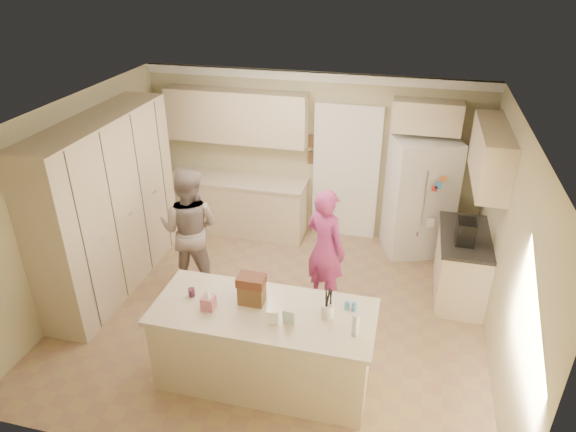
% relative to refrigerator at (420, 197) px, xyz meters
% --- Properties ---
extents(floor, '(5.20, 4.60, 0.02)m').
position_rel_refrigerator_xyz_m(floor, '(-1.70, -2.06, -0.91)').
color(floor, '#998058').
rests_on(floor, ground).
extents(ceiling, '(5.20, 4.60, 0.02)m').
position_rel_refrigerator_xyz_m(ceiling, '(-1.70, -2.06, 1.71)').
color(ceiling, white).
rests_on(ceiling, wall_back).
extents(wall_back, '(5.20, 0.02, 2.60)m').
position_rel_refrigerator_xyz_m(wall_back, '(-1.70, 0.25, 0.40)').
color(wall_back, '#BDB48B').
rests_on(wall_back, ground).
extents(wall_front, '(5.20, 0.02, 2.60)m').
position_rel_refrigerator_xyz_m(wall_front, '(-1.70, -4.37, 0.40)').
color(wall_front, '#BDB48B').
rests_on(wall_front, ground).
extents(wall_left, '(0.02, 4.60, 2.60)m').
position_rel_refrigerator_xyz_m(wall_left, '(-4.31, -2.06, 0.40)').
color(wall_left, '#BDB48B').
rests_on(wall_left, ground).
extents(wall_right, '(0.02, 4.60, 2.60)m').
position_rel_refrigerator_xyz_m(wall_right, '(0.91, -2.06, 0.40)').
color(wall_right, '#BDB48B').
rests_on(wall_right, ground).
extents(crown_back, '(5.20, 0.08, 0.12)m').
position_rel_refrigerator_xyz_m(crown_back, '(-1.70, 0.20, 1.63)').
color(crown_back, white).
rests_on(crown_back, wall_back).
extents(pantry_bank, '(0.60, 2.60, 2.35)m').
position_rel_refrigerator_xyz_m(pantry_bank, '(-4.00, -1.86, 0.28)').
color(pantry_bank, beige).
rests_on(pantry_bank, floor).
extents(back_base_cab, '(2.20, 0.60, 0.88)m').
position_rel_refrigerator_xyz_m(back_base_cab, '(-2.85, -0.06, -0.46)').
color(back_base_cab, beige).
rests_on(back_base_cab, floor).
extents(back_countertop, '(2.24, 0.63, 0.04)m').
position_rel_refrigerator_xyz_m(back_countertop, '(-2.85, -0.07, 0.00)').
color(back_countertop, beige).
rests_on(back_countertop, back_base_cab).
extents(back_upper_cab, '(2.20, 0.35, 0.80)m').
position_rel_refrigerator_xyz_m(back_upper_cab, '(-2.85, 0.07, 1.00)').
color(back_upper_cab, beige).
rests_on(back_upper_cab, wall_back).
extents(doorway_opening, '(0.90, 0.06, 2.10)m').
position_rel_refrigerator_xyz_m(doorway_opening, '(-1.15, 0.22, 0.15)').
color(doorway_opening, black).
rests_on(doorway_opening, floor).
extents(doorway_casing, '(1.02, 0.03, 2.22)m').
position_rel_refrigerator_xyz_m(doorway_casing, '(-1.15, 0.19, 0.15)').
color(doorway_casing, white).
rests_on(doorway_casing, floor).
extents(wall_frame_upper, '(0.15, 0.02, 0.20)m').
position_rel_refrigerator_xyz_m(wall_frame_upper, '(-1.68, 0.21, 0.65)').
color(wall_frame_upper, brown).
rests_on(wall_frame_upper, wall_back).
extents(wall_frame_lower, '(0.15, 0.02, 0.20)m').
position_rel_refrigerator_xyz_m(wall_frame_lower, '(-1.68, 0.21, 0.38)').
color(wall_frame_lower, brown).
rests_on(wall_frame_lower, wall_back).
extents(refrigerator, '(1.08, 0.96, 1.80)m').
position_rel_refrigerator_xyz_m(refrigerator, '(0.00, 0.00, 0.00)').
color(refrigerator, white).
rests_on(refrigerator, floor).
extents(fridge_seam, '(0.02, 0.02, 1.78)m').
position_rel_refrigerator_xyz_m(fridge_seam, '(0.00, -0.35, 0.00)').
color(fridge_seam, gray).
rests_on(fridge_seam, refrigerator).
extents(fridge_dispenser, '(0.22, 0.03, 0.35)m').
position_rel_refrigerator_xyz_m(fridge_dispenser, '(-0.22, -0.37, 0.25)').
color(fridge_dispenser, black).
rests_on(fridge_dispenser, refrigerator).
extents(fridge_handle_l, '(0.02, 0.02, 0.85)m').
position_rel_refrigerator_xyz_m(fridge_handle_l, '(-0.05, -0.37, 0.15)').
color(fridge_handle_l, silver).
rests_on(fridge_handle_l, refrigerator).
extents(fridge_handle_r, '(0.02, 0.02, 0.85)m').
position_rel_refrigerator_xyz_m(fridge_handle_r, '(0.05, -0.37, 0.15)').
color(fridge_handle_r, silver).
rests_on(fridge_handle_r, refrigerator).
extents(over_fridge_cab, '(0.95, 0.35, 0.45)m').
position_rel_refrigerator_xyz_m(over_fridge_cab, '(-0.05, 0.07, 1.20)').
color(over_fridge_cab, beige).
rests_on(over_fridge_cab, wall_back).
extents(right_base_cab, '(0.60, 1.20, 0.88)m').
position_rel_refrigerator_xyz_m(right_base_cab, '(0.60, -1.06, -0.46)').
color(right_base_cab, beige).
rests_on(right_base_cab, floor).
extents(right_countertop, '(0.63, 1.24, 0.04)m').
position_rel_refrigerator_xyz_m(right_countertop, '(0.59, -1.06, 0.00)').
color(right_countertop, '#2D2B28').
rests_on(right_countertop, right_base_cab).
extents(right_upper_cab, '(0.35, 1.50, 0.70)m').
position_rel_refrigerator_xyz_m(right_upper_cab, '(0.73, -0.86, 1.05)').
color(right_upper_cab, beige).
rests_on(right_upper_cab, wall_right).
extents(coffee_maker, '(0.22, 0.28, 0.30)m').
position_rel_refrigerator_xyz_m(coffee_maker, '(0.55, -1.26, 0.17)').
color(coffee_maker, black).
rests_on(coffee_maker, right_countertop).
extents(island_base, '(2.20, 0.90, 0.88)m').
position_rel_refrigerator_xyz_m(island_base, '(-1.50, -3.16, -0.46)').
color(island_base, beige).
rests_on(island_base, floor).
extents(island_top, '(2.28, 0.96, 0.05)m').
position_rel_refrigerator_xyz_m(island_top, '(-1.50, -3.16, 0.00)').
color(island_top, beige).
rests_on(island_top, island_base).
extents(utensil_crock, '(0.13, 0.13, 0.15)m').
position_rel_refrigerator_xyz_m(utensil_crock, '(-0.85, -3.11, 0.10)').
color(utensil_crock, white).
rests_on(utensil_crock, island_top).
extents(tissue_box, '(0.13, 0.13, 0.14)m').
position_rel_refrigerator_xyz_m(tissue_box, '(-2.05, -3.26, 0.10)').
color(tissue_box, '#C96E8A').
rests_on(tissue_box, island_top).
extents(tissue_plume, '(0.08, 0.08, 0.08)m').
position_rel_refrigerator_xyz_m(tissue_plume, '(-2.05, -3.26, 0.20)').
color(tissue_plume, white).
rests_on(tissue_plume, tissue_box).
extents(dollhouse_body, '(0.26, 0.18, 0.22)m').
position_rel_refrigerator_xyz_m(dollhouse_body, '(-1.65, -3.06, 0.14)').
color(dollhouse_body, brown).
rests_on(dollhouse_body, island_top).
extents(dollhouse_roof, '(0.28, 0.20, 0.10)m').
position_rel_refrigerator_xyz_m(dollhouse_roof, '(-1.65, -3.06, 0.30)').
color(dollhouse_roof, '#592D1E').
rests_on(dollhouse_roof, dollhouse_body).
extents(jam_jar, '(0.07, 0.07, 0.09)m').
position_rel_refrigerator_xyz_m(jam_jar, '(-2.30, -3.11, 0.07)').
color(jam_jar, '#59263F').
rests_on(jam_jar, island_top).
extents(greeting_card_a, '(0.12, 0.06, 0.16)m').
position_rel_refrigerator_xyz_m(greeting_card_a, '(-1.35, -3.36, 0.11)').
color(greeting_card_a, white).
rests_on(greeting_card_a, island_top).
extents(greeting_card_b, '(0.12, 0.05, 0.16)m').
position_rel_refrigerator_xyz_m(greeting_card_b, '(-1.20, -3.31, 0.11)').
color(greeting_card_b, silver).
rests_on(greeting_card_b, island_top).
extents(water_bottle, '(0.07, 0.07, 0.24)m').
position_rel_refrigerator_xyz_m(water_bottle, '(-0.55, -3.31, 0.14)').
color(water_bottle, silver).
rests_on(water_bottle, island_top).
extents(shaker_salt, '(0.05, 0.05, 0.09)m').
position_rel_refrigerator_xyz_m(shaker_salt, '(-0.68, -2.94, 0.07)').
color(shaker_salt, '#457CB8').
rests_on(shaker_salt, island_top).
extents(shaker_pepper, '(0.05, 0.05, 0.09)m').
position_rel_refrigerator_xyz_m(shaker_pepper, '(-0.61, -2.94, 0.07)').
color(shaker_pepper, '#457CB8').
rests_on(shaker_pepper, island_top).
extents(teen_boy, '(0.86, 0.68, 1.72)m').
position_rel_refrigerator_xyz_m(teen_boy, '(-2.96, -1.65, -0.04)').
color(teen_boy, gray).
rests_on(teen_boy, floor).
extents(teen_girl, '(0.71, 0.64, 1.62)m').
position_rel_refrigerator_xyz_m(teen_girl, '(-1.13, -1.63, -0.09)').
color(teen_girl, '#C03C8F').
rests_on(teen_girl, floor).
extents(fridge_magnets, '(0.76, 0.02, 1.44)m').
position_rel_refrigerator_xyz_m(fridge_magnets, '(0.00, -0.36, 0.00)').
color(fridge_magnets, tan).
rests_on(fridge_magnets, refrigerator).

